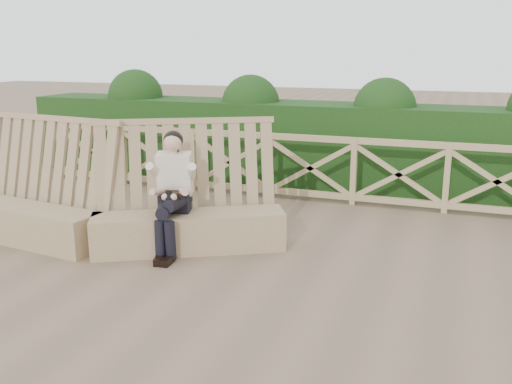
% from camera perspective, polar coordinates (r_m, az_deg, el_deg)
% --- Properties ---
extents(ground, '(60.00, 60.00, 0.00)m').
position_cam_1_polar(ground, '(6.44, -2.72, -8.49)').
color(ground, brown).
rests_on(ground, ground).
extents(bench, '(4.60, 1.83, 1.62)m').
position_cam_1_polar(bench, '(7.62, -14.80, -2.05)').
color(bench, olive).
rests_on(bench, ground).
extents(woman, '(0.54, 0.95, 1.50)m').
position_cam_1_polar(woman, '(7.09, -8.34, 0.41)').
color(woman, black).
rests_on(woman, ground).
extents(guardrail, '(10.10, 0.09, 1.10)m').
position_cam_1_polar(guardrail, '(9.46, 5.44, 2.41)').
color(guardrail, olive).
rests_on(guardrail, ground).
extents(hedge, '(12.00, 1.20, 1.50)m').
position_cam_1_polar(hedge, '(10.57, 7.12, 4.70)').
color(hedge, black).
rests_on(hedge, ground).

